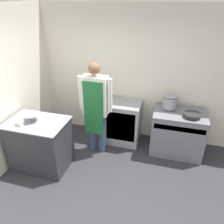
% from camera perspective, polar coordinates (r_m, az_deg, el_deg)
% --- Properties ---
extents(ground_plane, '(14.00, 14.00, 0.00)m').
position_cam_1_polar(ground_plane, '(3.58, -5.50, -22.77)').
color(ground_plane, '#2D2D33').
extents(wall_back, '(8.00, 0.05, 2.70)m').
position_cam_1_polar(wall_back, '(4.50, 3.21, 9.61)').
color(wall_back, silver).
rests_on(wall_back, ground_plane).
extents(wall_left, '(0.05, 8.00, 2.70)m').
position_cam_1_polar(wall_left, '(4.31, -23.68, 6.37)').
color(wall_left, silver).
rests_on(wall_left, ground_plane).
extents(prep_counter, '(1.01, 0.70, 0.91)m').
position_cam_1_polar(prep_counter, '(4.10, -18.21, -7.92)').
color(prep_counter, '#2D2D33').
rests_on(prep_counter, ground_plane).
extents(stove, '(0.97, 0.67, 0.88)m').
position_cam_1_polar(stove, '(4.44, 16.71, -5.08)').
color(stove, slate).
rests_on(stove, ground_plane).
extents(fridge_unit, '(0.68, 0.57, 0.89)m').
position_cam_1_polar(fridge_unit, '(4.56, 3.02, -2.63)').
color(fridge_unit, '#93999E').
rests_on(fridge_unit, ground_plane).
extents(person_cook, '(0.63, 0.24, 1.80)m').
position_cam_1_polar(person_cook, '(3.98, -4.35, 2.00)').
color(person_cook, '#38476B').
rests_on(person_cook, ground_plane).
extents(mixing_bowl, '(0.28, 0.28, 0.13)m').
position_cam_1_polar(mixing_bowl, '(3.89, -20.27, -1.34)').
color(mixing_bowl, gray).
rests_on(mixing_bowl, prep_counter).
extents(plastic_tub, '(0.11, 0.11, 0.07)m').
position_cam_1_polar(plastic_tub, '(3.84, -22.97, -2.69)').
color(plastic_tub, silver).
rests_on(plastic_tub, prep_counter).
extents(stock_pot, '(0.27, 0.27, 0.27)m').
position_cam_1_polar(stock_pot, '(4.26, 14.89, 2.74)').
color(stock_pot, gray).
rests_on(stock_pot, stove).
extents(saute_pan, '(0.30, 0.30, 0.05)m').
position_cam_1_polar(saute_pan, '(4.12, 20.25, -0.69)').
color(saute_pan, '#262628').
rests_on(saute_pan, stove).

